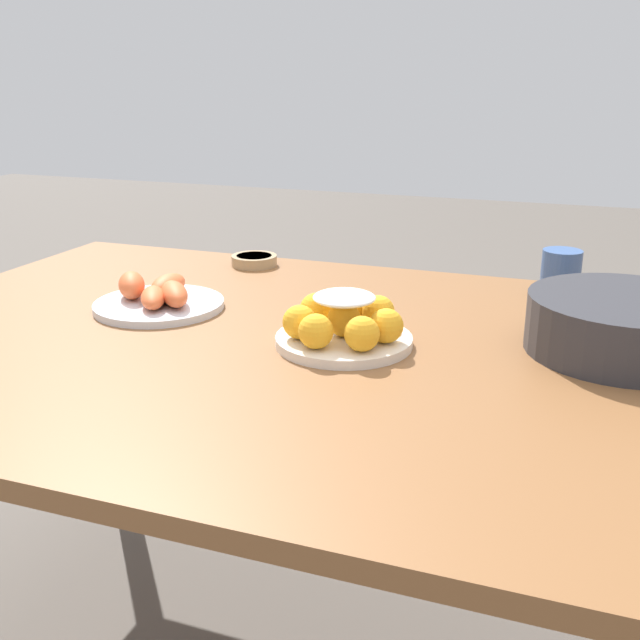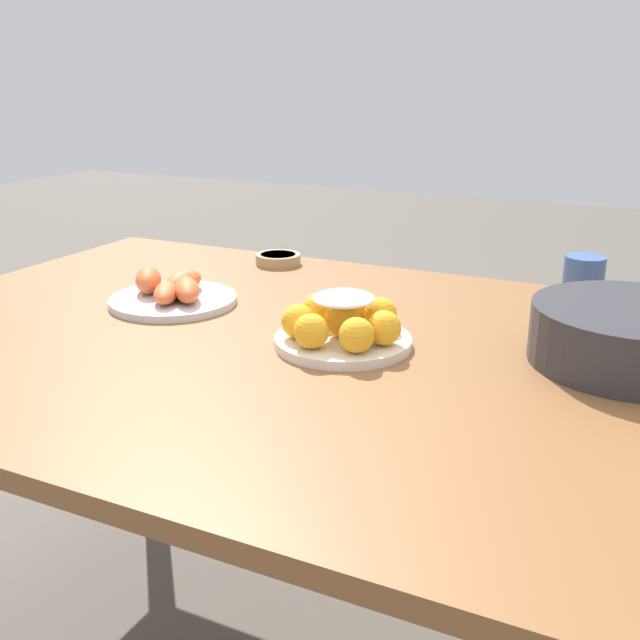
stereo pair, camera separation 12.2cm
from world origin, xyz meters
name	(u,v)px [view 2 (the right image)]	position (x,y,z in m)	size (l,w,h in m)	color
dining_table	(298,379)	(0.00, 0.00, 0.64)	(1.58, 1.07, 0.71)	brown
cake_plate	(343,326)	(0.08, 0.01, 0.75)	(0.23, 0.23, 0.09)	silver
serving_bowl	(634,334)	(0.52, 0.13, 0.76)	(0.31, 0.31, 0.09)	#2D2D33
sauce_bowl	(278,259)	(-0.28, 0.44, 0.73)	(0.11, 0.11, 0.02)	tan
seafood_platter	(172,293)	(-0.32, 0.08, 0.73)	(0.25, 0.25, 0.06)	silver
cup_far	(583,278)	(0.40, 0.45, 0.76)	(0.08, 0.08, 0.09)	#38568E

